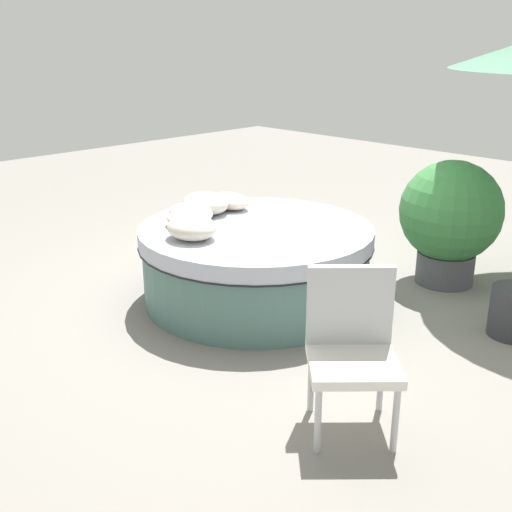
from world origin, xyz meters
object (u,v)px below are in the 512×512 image
throw_pillow_1 (206,203)px  throw_pillow_4 (192,228)px  throw_pillow_2 (191,213)px  throw_pillow_3 (190,221)px  planter (450,217)px  round_bed (256,262)px  throw_pillow_0 (230,201)px  patio_chair (351,339)px

throw_pillow_1 → throw_pillow_4: (-0.51, 0.58, -0.01)m
throw_pillow_1 → throw_pillow_2: 0.27m
throw_pillow_3 → planter: (-1.33, -2.04, -0.10)m
round_bed → throw_pillow_4: 0.76m
round_bed → throw_pillow_4: size_ratio=4.70×
throw_pillow_0 → patio_chair: patio_chair is taller
round_bed → throw_pillow_4: (0.12, 0.62, 0.43)m
throw_pillow_3 → throw_pillow_4: throw_pillow_4 is taller
round_bed → throw_pillow_1: size_ratio=4.31×
planter → throw_pillow_4: bearing=63.1°
throw_pillow_2 → throw_pillow_4: (-0.42, 0.33, 0.02)m
round_bed → throw_pillow_3: 0.70m
throw_pillow_1 → throw_pillow_3: bearing=124.4°
throw_pillow_2 → throw_pillow_0: bearing=-83.9°
round_bed → throw_pillow_2: 0.74m
throw_pillow_0 → throw_pillow_4: size_ratio=0.99×
throw_pillow_1 → throw_pillow_2: size_ratio=1.02×
throw_pillow_2 → patio_chair: bearing=164.4°
throw_pillow_0 → patio_chair: (-2.34, 1.17, -0.20)m
throw_pillow_0 → throw_pillow_3: (-0.26, 0.70, -0.01)m
patio_chair → planter: bearing=-119.0°
patio_chair → throw_pillow_2: bearing=-61.4°
throw_pillow_3 → planter: size_ratio=0.46×
planter → round_bed: bearing=57.8°
throw_pillow_0 → patio_chair: 2.62m
throw_pillow_2 → throw_pillow_1: bearing=-70.5°
throw_pillow_2 → patio_chair: 2.38m
throw_pillow_0 → throw_pillow_2: (-0.06, 0.53, -0.00)m
throw_pillow_1 → planter: planter is taller
throw_pillow_2 → throw_pillow_3: (-0.20, 0.17, -0.01)m
throw_pillow_3 → throw_pillow_4: bearing=144.0°
round_bed → throw_pillow_3: (0.34, 0.46, 0.41)m
throw_pillow_3 → throw_pillow_2: bearing=-40.2°
round_bed → planter: 1.89m
throw_pillow_0 → throw_pillow_4: (-0.47, 0.85, 0.02)m
round_bed → throw_pillow_2: bearing=28.7°
throw_pillow_4 → throw_pillow_3: bearing=-36.0°
throw_pillow_0 → throw_pillow_4: bearing=118.9°
patio_chair → throw_pillow_0: bearing=-72.2°
throw_pillow_1 → throw_pillow_4: throw_pillow_1 is taller
round_bed → throw_pillow_4: throw_pillow_4 is taller
throw_pillow_0 → planter: bearing=-139.8°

